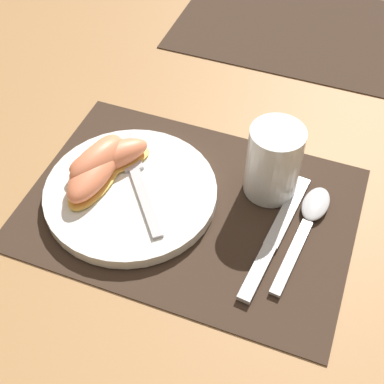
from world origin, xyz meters
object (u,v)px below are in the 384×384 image
Objects in this scene: juice_glass at (273,165)px; fork at (136,174)px; spoon at (310,217)px; citrus_wedge_1 at (99,162)px; citrus_wedge_2 at (96,169)px; citrus_wedge_0 at (109,158)px; plate at (131,193)px; knife at (274,238)px.

juice_glass is 0.18m from fork.
spoon is 1.66× the size of citrus_wedge_1.
citrus_wedge_0 is at bearing 72.07° from citrus_wedge_2.
spoon is (0.23, 0.05, -0.00)m from plate.
fork is at bearing 173.12° from knife.
spoon is at bearing 5.33° from fork.
citrus_wedge_1 is (-0.25, 0.01, 0.03)m from knife.
knife is at bearing -1.01° from citrus_wedge_2.
fork is 1.37× the size of citrus_wedge_0.
knife is 0.25m from citrus_wedge_1.
citrus_wedge_2 is at bearing -107.93° from citrus_wedge_0.
knife is (0.03, -0.08, -0.04)m from juice_glass.
juice_glass is 0.65× the size of fork.
citrus_wedge_1 is 0.82× the size of citrus_wedge_2.
juice_glass is (0.17, 0.08, 0.04)m from plate.
spoon is at bearing -28.38° from juice_glass.
plate is 0.06m from citrus_wedge_1.
juice_glass is 0.96× the size of citrus_wedge_1.
citrus_wedge_1 reaches higher than citrus_wedge_2.
citrus_wedge_1 is (-0.05, 0.01, 0.03)m from plate.
spoon is 0.28m from citrus_wedge_0.
citrus_wedge_1 is at bearing -168.95° from fork.
juice_glass reaches higher than spoon.
citrus_wedge_0 reaches higher than plate.
juice_glass is 0.57× the size of spoon.
spoon is at bearing 53.43° from knife.
citrus_wedge_0 reaches higher than fork.
juice_glass is 0.49× the size of knife.
citrus_wedge_2 reaches higher than fork.
juice_glass reaches higher than knife.
fork reaches higher than plate.
spoon is 0.24m from fork.
juice_glass is at bearing 18.95° from citrus_wedge_2.
plate reaches higher than spoon.
citrus_wedge_0 is (-0.28, -0.02, 0.03)m from spoon.
plate is 1.97× the size of citrus_wedge_0.
citrus_wedge_1 is at bearing -163.53° from juice_glass.
citrus_wedge_0 is at bearing -166.35° from juice_glass.
spoon is (0.06, -0.03, -0.04)m from juice_glass.
juice_glass reaches higher than citrus_wedge_1.
citrus_wedge_2 is at bearing 178.99° from knife.
spoon reaches higher than knife.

